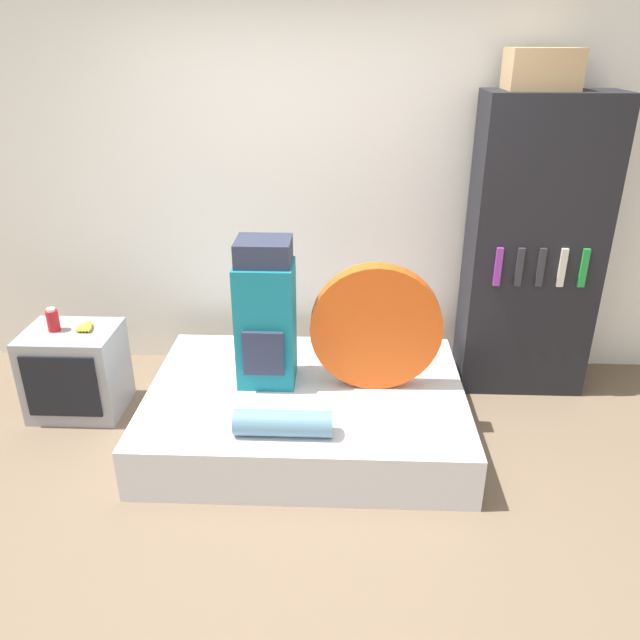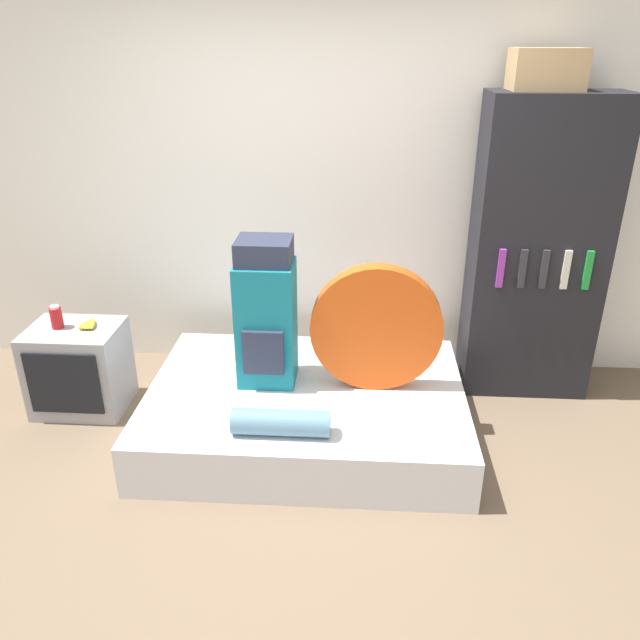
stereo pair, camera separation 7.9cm
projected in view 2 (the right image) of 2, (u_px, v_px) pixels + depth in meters
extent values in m
plane|color=brown|center=(299.00, 515.00, 3.21)|extent=(16.00, 16.00, 0.00)
cube|color=white|center=(321.00, 188.00, 4.24)|extent=(8.00, 0.05, 2.60)
cube|color=silver|center=(306.00, 409.00, 3.83)|extent=(1.89, 1.38, 0.31)
cube|color=#14707F|center=(267.00, 323.00, 3.70)|extent=(0.34, 0.29, 0.75)
cube|color=#282D42|center=(264.00, 251.00, 3.53)|extent=(0.31, 0.27, 0.14)
cube|color=#282D42|center=(263.00, 353.00, 3.60)|extent=(0.24, 0.03, 0.27)
cylinder|color=#D14C14|center=(376.00, 328.00, 3.62)|extent=(0.77, 0.11, 0.77)
cylinder|color=#5B849E|center=(281.00, 423.00, 3.29)|extent=(0.52, 0.14, 0.14)
cube|color=#939399|center=(79.00, 368.00, 4.04)|extent=(0.57, 0.44, 0.57)
cube|color=black|center=(64.00, 384.00, 3.82)|extent=(0.46, 0.02, 0.41)
cylinder|color=#B2191E|center=(57.00, 318.00, 3.90)|extent=(0.07, 0.07, 0.13)
cylinder|color=white|center=(54.00, 307.00, 3.87)|extent=(0.05, 0.05, 0.02)
ellipsoid|color=yellow|center=(86.00, 324.00, 3.93)|extent=(0.08, 0.15, 0.04)
ellipsoid|color=yellow|center=(88.00, 324.00, 3.93)|extent=(0.06, 0.15, 0.04)
ellipsoid|color=yellow|center=(89.00, 324.00, 3.93)|extent=(0.04, 0.14, 0.04)
ellipsoid|color=yellow|center=(91.00, 324.00, 3.93)|extent=(0.06, 0.15, 0.04)
ellipsoid|color=yellow|center=(92.00, 324.00, 3.93)|extent=(0.08, 0.15, 0.04)
cube|color=black|center=(537.00, 252.00, 4.02)|extent=(0.82, 0.40, 1.95)
cube|color=purple|center=(501.00, 268.00, 3.86)|extent=(0.04, 0.02, 0.25)
cube|color=#2D2D33|center=(522.00, 269.00, 3.85)|extent=(0.04, 0.02, 0.25)
cube|color=#2D2D33|center=(544.00, 269.00, 3.84)|extent=(0.04, 0.02, 0.25)
cube|color=beige|center=(566.00, 270.00, 3.84)|extent=(0.04, 0.02, 0.25)
cube|color=#1E8E38|center=(588.00, 270.00, 3.83)|extent=(0.04, 0.02, 0.25)
cube|color=tan|center=(546.00, 69.00, 3.59)|extent=(0.41, 0.29, 0.23)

